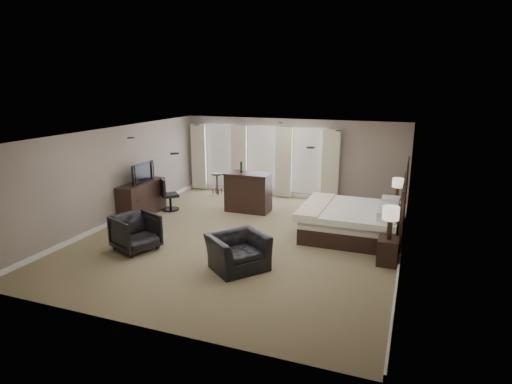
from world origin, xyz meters
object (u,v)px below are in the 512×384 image
(lamp_far, at_px, (397,189))
(armchair_far, at_px, (136,231))
(nightstand_near, at_px, (388,251))
(armchair_near, at_px, (238,246))
(bed, at_px, (356,207))
(bar_stool_right, at_px, (261,199))
(bar_counter, at_px, (248,192))
(lamp_near, at_px, (390,223))
(desk_chair, at_px, (170,194))
(dresser, at_px, (142,199))
(tv, at_px, (141,180))
(bar_stool_left, at_px, (217,184))
(nightstand_far, at_px, (396,212))

(lamp_far, bearing_deg, armchair_far, -143.05)
(nightstand_near, distance_m, armchair_near, 3.19)
(bed, xyz_separation_m, armchair_near, (-2.00, -2.78, -0.27))
(bed, distance_m, bar_stool_right, 3.24)
(armchair_near, bearing_deg, bar_counter, 57.27)
(bed, xyz_separation_m, lamp_near, (0.89, -1.45, 0.16))
(lamp_near, bearing_deg, desk_chair, 164.51)
(dresser, bearing_deg, bed, 3.50)
(armchair_near, relative_size, bar_counter, 0.83)
(bar_counter, bearing_deg, desk_chair, -161.83)
(armchair_far, distance_m, bar_stool_right, 4.27)
(bed, xyz_separation_m, desk_chair, (-5.52, 0.33, -0.27))
(tv, distance_m, armchair_far, 2.78)
(nightstand_near, bearing_deg, bed, 121.54)
(bar_stool_left, bearing_deg, tv, -108.86)
(dresser, bearing_deg, bar_counter, 27.53)
(bar_stool_right, bearing_deg, bed, -23.30)
(nightstand_near, distance_m, desk_chair, 6.66)
(lamp_far, distance_m, bar_stool_right, 3.89)
(nightstand_near, height_order, bar_stool_left, bar_stool_left)
(armchair_far, bearing_deg, tv, 54.72)
(dresser, xyz_separation_m, bar_stool_right, (3.07, 1.64, -0.12))
(lamp_near, xyz_separation_m, bar_counter, (-4.18, 2.51, -0.33))
(bed, height_order, bar_counter, bed)
(bed, distance_m, bar_counter, 3.46)
(nightstand_near, bearing_deg, tv, 171.12)
(lamp_far, distance_m, bar_counter, 4.21)
(armchair_near, xyz_separation_m, bar_stool_right, (-0.96, 4.05, -0.13))
(lamp_near, bearing_deg, armchair_far, -167.44)
(nightstand_far, distance_m, bar_counter, 4.21)
(armchair_near, bearing_deg, lamp_far, 4.34)
(lamp_near, distance_m, bar_stool_right, 4.74)
(lamp_far, relative_size, tv, 0.61)
(nightstand_far, bearing_deg, armchair_far, -143.05)
(armchair_near, relative_size, desk_chair, 1.14)
(bar_stool_left, xyz_separation_m, bar_stool_right, (2.08, -1.27, -0.00))
(nightstand_far, relative_size, bar_stool_right, 0.89)
(lamp_near, xyz_separation_m, bar_stool_right, (-3.85, 2.72, -0.55))
(dresser, relative_size, desk_chair, 1.70)
(tv, height_order, bar_stool_right, tv)
(armchair_near, distance_m, bar_stool_left, 6.13)
(bed, distance_m, nightstand_near, 1.77)
(bar_stool_right, distance_m, desk_chair, 2.74)
(dresser, height_order, armchair_far, dresser)
(tv, distance_m, armchair_near, 4.73)
(lamp_near, height_order, desk_chair, lamp_near)
(bed, bearing_deg, desk_chair, 176.61)
(tv, bearing_deg, lamp_far, -75.28)
(armchair_near, xyz_separation_m, desk_chair, (-3.52, 3.10, 0.00))
(bed, distance_m, tv, 6.05)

